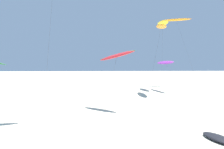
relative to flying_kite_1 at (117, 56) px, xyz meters
The scene contains 6 objects.
flying_kite_1 is the anchor object (origin of this frame).
flying_kite_2 26.95m from the flying_kite_1, 60.91° to the left, with size 2.58×8.41×15.87m.
flying_kite_3 18.73m from the flying_kite_1, 55.59° to the left, with size 4.51×8.79×14.12m.
flying_kite_4 35.78m from the flying_kite_1, 58.36° to the left, with size 7.26×12.52×17.85m.
flying_kite_5 21.32m from the flying_kite_1, 56.31° to the left, with size 3.88×8.04×6.54m.
grounded_kite_0 16.95m from the flying_kite_1, 62.83° to the right, with size 2.17×3.55×0.33m.
Camera 1 is at (-0.38, 1.30, 6.21)m, focal length 36.36 mm.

